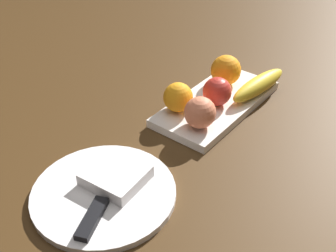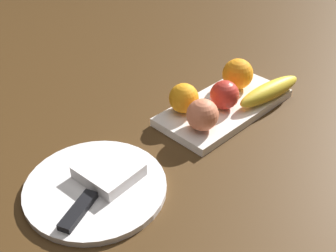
# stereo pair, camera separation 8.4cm
# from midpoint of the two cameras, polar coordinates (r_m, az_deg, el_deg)

# --- Properties ---
(ground_plane) EXTENTS (2.40, 2.40, 0.00)m
(ground_plane) POSITION_cam_midpoint_polar(r_m,az_deg,el_deg) (1.00, 11.69, 2.29)
(ground_plane) COLOR #422A12
(fruit_tray) EXTENTS (0.33, 0.15, 0.02)m
(fruit_tray) POSITION_cam_midpoint_polar(r_m,az_deg,el_deg) (0.98, 10.22, 2.51)
(fruit_tray) COLOR white
(fruit_tray) RESTS_ON ground_plane
(apple) EXTENTS (0.07, 0.07, 0.07)m
(apple) POSITION_cam_midpoint_polar(r_m,az_deg,el_deg) (0.94, 10.30, 4.14)
(apple) COLOR red
(apple) RESTS_ON fruit_tray
(banana) EXTENTS (0.20, 0.06, 0.04)m
(banana) POSITION_cam_midpoint_polar(r_m,az_deg,el_deg) (1.01, 16.14, 4.58)
(banana) COLOR yellow
(banana) RESTS_ON fruit_tray
(orange_near_apple) EXTENTS (0.07, 0.07, 0.07)m
(orange_near_apple) POSITION_cam_midpoint_polar(r_m,az_deg,el_deg) (0.92, 4.79, 3.75)
(orange_near_apple) COLOR orange
(orange_near_apple) RESTS_ON fruit_tray
(orange_near_banana) EXTENTS (0.07, 0.07, 0.07)m
(orange_near_banana) POSITION_cam_midpoint_polar(r_m,az_deg,el_deg) (1.03, 11.89, 6.94)
(orange_near_banana) COLOR orange
(orange_near_banana) RESTS_ON fruit_tray
(peach) EXTENTS (0.07, 0.07, 0.07)m
(peach) POSITION_cam_midpoint_polar(r_m,az_deg,el_deg) (0.87, 7.52, 1.44)
(peach) COLOR #E27B55
(peach) RESTS_ON fruit_tray
(dinner_plate) EXTENTS (0.26, 0.26, 0.01)m
(dinner_plate) POSITION_cam_midpoint_polar(r_m,az_deg,el_deg) (0.77, -6.85, -8.47)
(dinner_plate) COLOR white
(dinner_plate) RESTS_ON ground_plane
(folded_napkin) EXTENTS (0.11, 0.11, 0.02)m
(folded_napkin) POSITION_cam_midpoint_polar(r_m,az_deg,el_deg) (0.77, -5.06, -6.30)
(folded_napkin) COLOR white
(folded_napkin) RESTS_ON dinner_plate
(knife) EXTENTS (0.17, 0.09, 0.01)m
(knife) POSITION_cam_midpoint_polar(r_m,az_deg,el_deg) (0.72, -8.30, -10.80)
(knife) COLOR silver
(knife) RESTS_ON dinner_plate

